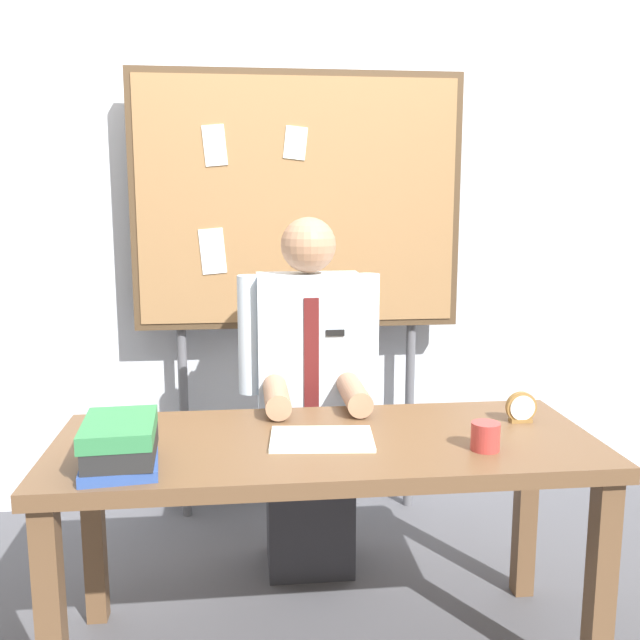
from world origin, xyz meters
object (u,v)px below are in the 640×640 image
book_stack (120,444)px  open_notebook (322,439)px  person (309,410)px  bulletin_board (298,207)px  coffee_mug (485,436)px  desk (326,467)px  desk_clock (521,409)px

book_stack → open_notebook: (0.59, 0.16, -0.06)m
person → bulletin_board: 0.93m
coffee_mug → desk: bearing=161.8°
bulletin_board → coffee_mug: bearing=-69.2°
book_stack → open_notebook: book_stack is taller
open_notebook → coffee_mug: (0.48, -0.13, 0.04)m
person → bulletin_board: size_ratio=0.70×
person → book_stack: bearing=-128.7°
open_notebook → desk_clock: size_ratio=3.07×
open_notebook → desk_clock: (0.69, 0.11, 0.04)m
desk → bulletin_board: 1.34m
desk → open_notebook: open_notebook is taller
book_stack → bulletin_board: bearing=64.3°
open_notebook → person: bearing=88.5°
desk → open_notebook: 0.11m
person → coffee_mug: size_ratio=16.39×
desk → desk_clock: size_ratio=16.32×
book_stack → open_notebook: 0.61m
desk → coffee_mug: bearing=-18.2°
open_notebook → coffee_mug: coffee_mug is taller
person → desk_clock: person is taller
person → coffee_mug: person is taller
bulletin_board → desk_clock: bulletin_board is taller
person → desk: bearing=-90.0°
book_stack → open_notebook: size_ratio=0.93×
open_notebook → coffee_mug: 0.50m
person → desk_clock: bearing=-35.3°
desk → book_stack: 0.65m
person → open_notebook: (-0.02, -0.59, 0.09)m
desk → coffee_mug: (0.46, -0.15, 0.14)m
book_stack → coffee_mug: book_stack is taller
bulletin_board → book_stack: (-0.60, -1.25, -0.64)m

